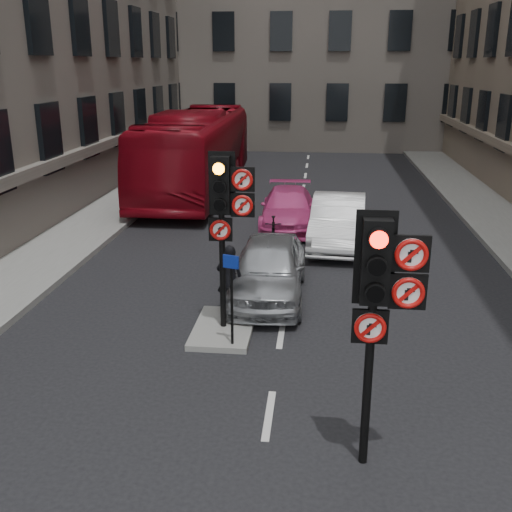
% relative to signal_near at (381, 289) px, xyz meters
% --- Properties ---
extents(ground, '(120.00, 120.00, 0.00)m').
position_rel_signal_near_xyz_m(ground, '(-1.49, -0.99, -2.58)').
color(ground, black).
rests_on(ground, ground).
extents(pavement_left, '(3.00, 50.00, 0.16)m').
position_rel_signal_near_xyz_m(pavement_left, '(-8.69, 11.01, -2.50)').
color(pavement_left, gray).
rests_on(pavement_left, ground).
extents(centre_island, '(1.20, 2.00, 0.12)m').
position_rel_signal_near_xyz_m(centre_island, '(-2.69, 4.01, -2.52)').
color(centre_island, gray).
rests_on(centre_island, ground).
extents(signal_near, '(0.91, 0.40, 3.58)m').
position_rel_signal_near_xyz_m(signal_near, '(0.00, 0.00, 0.00)').
color(signal_near, black).
rests_on(signal_near, ground).
extents(signal_far, '(0.91, 0.40, 3.58)m').
position_rel_signal_near_xyz_m(signal_far, '(-2.60, 4.00, 0.12)').
color(signal_far, black).
rests_on(signal_far, centre_island).
extents(car_silver, '(1.70, 4.17, 1.42)m').
position_rel_signal_near_xyz_m(car_silver, '(-1.92, 6.01, -1.87)').
color(car_silver, '#929498').
rests_on(car_silver, ground).
extents(car_white, '(1.85, 4.57, 1.48)m').
position_rel_signal_near_xyz_m(car_white, '(-0.21, 10.47, -1.84)').
color(car_white, white).
rests_on(car_white, ground).
extents(car_pink, '(1.85, 4.38, 1.26)m').
position_rel_signal_near_xyz_m(car_pink, '(-1.82, 12.40, -1.95)').
color(car_pink, '#D33E86').
rests_on(car_pink, ground).
extents(bus_red, '(2.94, 12.28, 3.42)m').
position_rel_signal_near_xyz_m(bus_red, '(-5.99, 17.71, -0.87)').
color(bus_red, maroon).
rests_on(bus_red, ground).
extents(motorcycle, '(0.58, 1.67, 0.98)m').
position_rel_signal_near_xyz_m(motorcycle, '(-2.10, 9.64, -2.09)').
color(motorcycle, black).
rests_on(motorcycle, ground).
extents(motorcyclist, '(0.60, 0.42, 1.56)m').
position_rel_signal_near_xyz_m(motorcyclist, '(-2.70, 5.01, -1.80)').
color(motorcyclist, black).
rests_on(motorcyclist, ground).
extents(info_sign, '(0.31, 0.13, 1.81)m').
position_rel_signal_near_xyz_m(info_sign, '(-2.39, 3.19, -1.29)').
color(info_sign, black).
rests_on(info_sign, centre_island).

